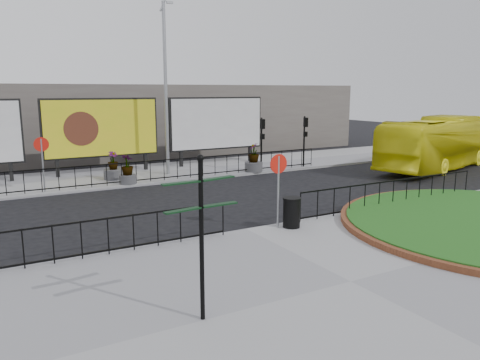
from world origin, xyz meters
TOP-DOWN VIEW (x-y plane):
  - ground at (0.00, 0.00)m, footprint 90.00×90.00m
  - pavement_near at (0.00, -5.00)m, footprint 30.00×10.00m
  - pavement_far at (0.00, 12.00)m, footprint 44.00×6.00m
  - railing_near_left at (-6.00, -0.30)m, footprint 10.00×0.10m
  - railing_near_right at (6.50, -0.30)m, footprint 9.00×0.10m
  - railing_far at (1.00, 9.30)m, footprint 18.00×0.10m
  - speed_sign_far at (-5.00, 9.40)m, footprint 0.64×0.07m
  - speed_sign_near at (1.00, -0.40)m, footprint 0.64×0.07m
  - billboard_mid at (-1.50, 12.97)m, footprint 6.20×0.31m
  - billboard_right at (5.50, 12.97)m, footprint 6.20×0.31m
  - lamp_post at (1.51, 11.00)m, footprint 0.74×0.18m
  - signal_pole_a at (6.50, 9.34)m, footprint 0.22×0.26m
  - signal_pole_b at (9.50, 9.34)m, footprint 0.22×0.26m
  - building_backdrop at (0.00, 22.00)m, footprint 40.00×10.00m
  - fingerpost_sign at (-3.88, -4.94)m, footprint 1.56×0.38m
  - litter_bin at (1.42, -0.60)m, footprint 0.61×0.61m
  - bus at (16.50, 5.34)m, footprint 11.40×5.27m
  - planter_a at (-1.50, 10.92)m, footprint 0.98×0.98m
  - planter_b at (-1.20, 9.40)m, footprint 0.84×0.84m
  - planter_c at (6.00, 9.40)m, footprint 1.01×1.01m

SIDE VIEW (x-z plane):
  - ground at x=0.00m, z-range 0.00..0.00m
  - pavement_near at x=0.00m, z-range 0.00..0.12m
  - pavement_far at x=0.00m, z-range 0.00..0.12m
  - planter_a at x=-1.50m, z-range -0.10..1.34m
  - litter_bin at x=1.42m, z-range 0.12..1.14m
  - railing_near_left at x=-6.00m, z-range 0.12..1.22m
  - railing_near_right at x=6.50m, z-range 0.12..1.22m
  - railing_far at x=1.00m, z-range 0.12..1.22m
  - planter_b at x=-1.20m, z-range -0.01..1.45m
  - planter_c at x=6.00m, z-range -0.08..1.53m
  - bus at x=16.50m, z-range 0.00..3.09m
  - speed_sign_far at x=-5.00m, z-range 0.68..3.15m
  - speed_sign_near at x=1.00m, z-range 0.68..3.15m
  - signal_pole_a at x=6.50m, z-range 0.60..3.60m
  - signal_pole_b at x=9.50m, z-range 0.60..3.60m
  - fingerpost_sign at x=-3.88m, z-range 0.46..3.79m
  - building_backdrop at x=0.00m, z-range 0.00..5.00m
  - billboard_mid at x=-1.50m, z-range 0.55..4.65m
  - billboard_right at x=5.50m, z-range 0.55..4.65m
  - lamp_post at x=1.51m, z-range 0.21..9.44m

